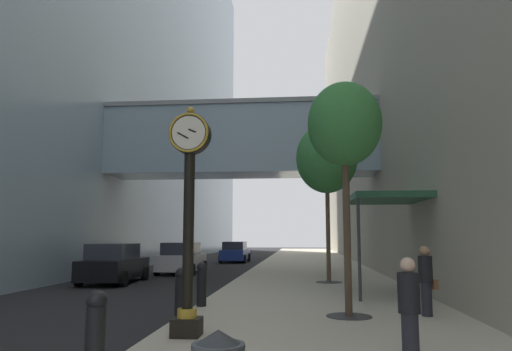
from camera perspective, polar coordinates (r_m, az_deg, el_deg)
ground_plane at (r=30.38m, az=-0.29°, el=-11.12°), size 110.00×110.00×0.00m
sidewalk_right at (r=33.22m, az=6.42°, el=-10.61°), size 7.07×80.00×0.14m
building_block_left at (r=40.26m, az=-18.05°, el=18.65°), size 23.95×80.00×38.95m
building_block_right at (r=36.53m, az=19.16°, el=13.67°), size 9.00×80.00×29.68m
street_clock at (r=9.75m, az=-8.01°, el=-3.72°), size 0.84×0.55×4.60m
bollard_nearest at (r=7.18m, az=-18.60°, el=-17.41°), size 0.29×0.29×1.21m
bollard_third at (r=11.54m, az=-8.94°, el=-13.65°), size 0.29×0.29×1.21m
bollard_fourth at (r=13.79m, az=-6.50°, el=-12.62°), size 0.29×0.29×1.21m
street_tree_near at (r=12.44m, az=10.50°, el=5.78°), size 1.88×1.88×5.85m
street_tree_mid_near at (r=20.97m, az=8.43°, el=1.99°), size 2.65×2.65×6.81m
pedestrian_walking at (r=12.73m, az=19.61°, el=-11.52°), size 0.45×0.35×1.70m
pedestrian_by_clock at (r=8.03m, az=17.80°, el=-14.74°), size 0.36×0.36×1.61m
storefront_awning at (r=16.75m, az=15.08°, el=-2.85°), size 2.40×3.60×3.30m
car_silver_near at (r=27.11m, az=-8.85°, el=-9.76°), size 2.19×4.06×1.71m
car_blue_mid at (r=38.31m, az=-2.50°, el=-9.11°), size 2.05×4.54×1.62m
car_black_far at (r=22.42m, az=-16.55°, el=-10.08°), size 2.23×4.55×1.74m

